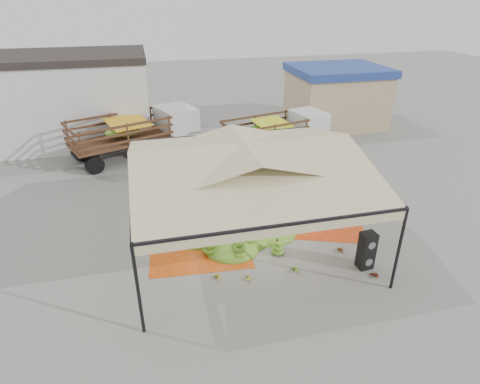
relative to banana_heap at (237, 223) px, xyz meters
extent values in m
plane|color=slate|center=(0.22, -0.33, -0.56)|extent=(90.00, 90.00, 0.00)
cylinder|color=black|center=(-3.78, -4.33, 0.94)|extent=(0.10, 0.10, 3.00)
cylinder|color=black|center=(4.22, -4.33, 0.94)|extent=(0.10, 0.10, 3.00)
cylinder|color=black|center=(-3.78, 3.67, 0.94)|extent=(0.10, 0.10, 3.00)
cylinder|color=black|center=(4.22, 3.67, 0.94)|extent=(0.10, 0.10, 3.00)
pyramid|color=#C7BA8C|center=(0.22, -0.33, 2.94)|extent=(8.00, 8.00, 1.00)
cube|color=black|center=(0.22, -0.33, 2.44)|extent=(8.00, 8.00, 0.08)
cube|color=#C7BA8C|center=(0.22, -0.33, 2.26)|extent=(8.00, 8.00, 0.36)
cube|color=silver|center=(-9.78, 13.67, 1.94)|extent=(14.00, 6.00, 5.00)
cube|color=black|center=(-9.78, 13.67, 4.64)|extent=(14.30, 6.30, 0.40)
cube|color=tan|center=(10.22, 12.67, 1.24)|extent=(6.00, 5.00, 3.60)
cube|color=navy|center=(10.22, 12.67, 3.29)|extent=(6.30, 5.30, 0.50)
cube|color=#CF5113|center=(-1.58, -0.37, -0.56)|extent=(3.97, 3.81, 0.01)
cube|color=#DF4814|center=(3.55, 1.00, -0.56)|extent=(5.62, 5.74, 0.01)
ellipsoid|color=#50821B|center=(0.00, 0.00, 0.00)|extent=(5.98, 5.23, 1.13)
ellipsoid|color=gold|center=(-0.34, -2.78, -0.46)|extent=(0.54, 0.50, 0.20)
ellipsoid|color=#AEA422|center=(-1.35, -2.53, -0.46)|extent=(0.51, 0.45, 0.20)
ellipsoid|color=#572E13|center=(3.44, -2.06, -0.46)|extent=(0.49, 0.42, 0.21)
ellipsoid|color=#551B13|center=(3.92, -3.72, -0.46)|extent=(0.53, 0.48, 0.20)
ellipsoid|color=#407618|center=(1.37, -2.76, -0.46)|extent=(0.48, 0.40, 0.22)
ellipsoid|color=#3A7318|center=(-1.35, -0.55, 2.06)|extent=(0.24, 0.24, 0.20)
ellipsoid|color=#3A7318|center=(0.15, -0.55, 2.06)|extent=(0.24, 0.24, 0.20)
ellipsoid|color=#3A7318|center=(1.65, -0.55, 2.06)|extent=(0.24, 0.24, 0.20)
ellipsoid|color=#3A7318|center=(3.15, -0.55, 2.06)|extent=(0.24, 0.24, 0.20)
cube|color=black|center=(3.92, -3.11, -0.21)|extent=(0.55, 0.49, 0.70)
cube|color=black|center=(3.92, -3.11, 0.49)|extent=(0.55, 0.49, 0.70)
imported|color=gray|center=(0.49, 3.85, 0.24)|extent=(0.69, 0.58, 1.61)
cube|color=#4B2D19|center=(-4.56, 9.38, 0.57)|extent=(5.96, 4.36, 0.13)
cube|color=silver|center=(-1.25, 10.74, 0.68)|extent=(2.71, 2.95, 2.49)
cylinder|color=black|center=(-5.95, 7.64, -0.08)|extent=(1.03, 0.67, 0.98)
cylinder|color=black|center=(-6.78, 9.65, -0.08)|extent=(1.03, 0.67, 0.98)
cylinder|color=black|center=(-2.74, 8.95, -0.08)|extent=(1.03, 0.67, 0.98)
cylinder|color=black|center=(-3.56, 10.96, -0.08)|extent=(1.03, 0.67, 0.98)
cylinder|color=black|center=(-1.04, 9.65, -0.08)|extent=(1.03, 0.67, 0.98)
cylinder|color=black|center=(-1.86, 11.66, -0.08)|extent=(1.03, 0.67, 0.98)
ellipsoid|color=#547A19|center=(-4.56, 9.38, 1.12)|extent=(4.75, 3.45, 0.76)
cube|color=gold|center=(-4.06, 9.59, 1.55)|extent=(2.83, 2.82, 0.27)
cube|color=#54321C|center=(3.62, 8.19, 0.43)|extent=(5.14, 3.31, 0.11)
cube|color=silver|center=(6.65, 8.98, 0.53)|extent=(2.18, 2.45, 2.18)
cylinder|color=black|center=(2.21, 6.85, -0.14)|extent=(0.90, 0.49, 0.85)
cylinder|color=black|center=(1.73, 8.68, -0.14)|extent=(0.90, 0.49, 0.85)
cylinder|color=black|center=(5.15, 7.61, -0.14)|extent=(0.90, 0.49, 0.85)
cylinder|color=black|center=(4.67, 9.45, -0.14)|extent=(0.90, 0.49, 0.85)
cylinder|color=black|center=(6.70, 8.02, -0.14)|extent=(0.90, 0.49, 0.85)
cylinder|color=black|center=(6.23, 9.85, -0.14)|extent=(0.90, 0.49, 0.85)
ellipsoid|color=#507E1A|center=(3.62, 8.19, 0.90)|extent=(4.10, 2.61, 0.66)
cube|color=#C6CE16|center=(4.08, 8.31, 1.28)|extent=(2.31, 2.31, 0.24)
camera|label=1|loc=(-3.09, -13.25, 8.28)|focal=30.00mm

